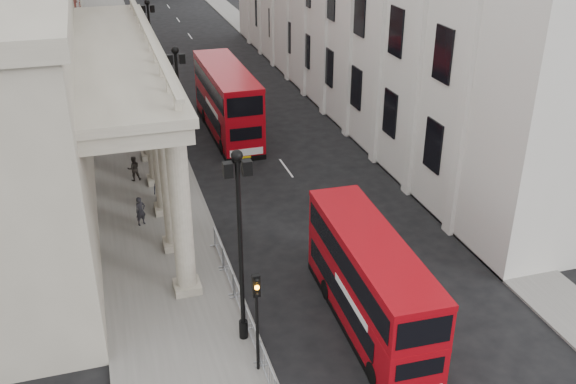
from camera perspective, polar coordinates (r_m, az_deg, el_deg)
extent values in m
cube|color=slate|center=(49.69, -13.59, 5.45)|extent=(6.00, 140.00, 0.12)
cube|color=slate|center=(52.96, 4.56, 7.41)|extent=(3.00, 140.00, 0.12)
cube|color=slate|center=(49.89, -10.21, 5.87)|extent=(0.20, 140.00, 0.14)
cylinder|color=black|center=(26.85, -3.97, -12.06)|extent=(0.36, 0.36, 0.80)
cylinder|color=black|center=(24.77, -4.23, -5.52)|extent=(0.18, 0.18, 8.00)
sphere|color=black|center=(22.88, -4.57, 3.23)|extent=(0.44, 0.44, 0.44)
cube|color=black|center=(23.15, -3.68, 2.20)|extent=(0.35, 0.35, 0.55)
cube|color=black|center=(23.02, -5.37, 1.99)|extent=(0.35, 0.35, 0.55)
cylinder|color=black|center=(40.45, -9.16, 1.68)|extent=(0.36, 0.36, 0.80)
cylinder|color=black|center=(39.11, -9.54, 6.48)|extent=(0.18, 0.18, 8.00)
sphere|color=black|center=(37.94, -10.00, 12.31)|extent=(0.44, 0.44, 0.44)
cube|color=black|center=(38.10, -9.41, 11.64)|extent=(0.35, 0.35, 0.55)
cube|color=black|center=(38.02, -10.47, 11.52)|extent=(0.35, 0.35, 0.55)
cylinder|color=black|center=(55.35, -11.65, 8.29)|extent=(0.36, 0.36, 0.80)
cylinder|color=black|center=(54.38, -11.99, 11.90)|extent=(0.18, 0.18, 8.00)
sphere|color=black|center=(53.54, -12.41, 16.14)|extent=(0.44, 0.44, 0.44)
cube|color=black|center=(53.66, -11.98, 15.66)|extent=(0.35, 0.35, 0.55)
cube|color=black|center=(53.60, -12.75, 15.58)|extent=(0.35, 0.35, 0.55)
cylinder|color=black|center=(24.53, -2.74, -12.44)|extent=(0.12, 0.12, 3.40)
cube|color=black|center=(23.24, -2.86, -8.30)|extent=(0.28, 0.22, 0.90)
sphere|color=black|center=(22.97, -2.79, -7.86)|extent=(0.18, 0.18, 0.18)
sphere|color=orange|center=(23.14, -2.78, -8.47)|extent=(0.18, 0.18, 0.18)
sphere|color=black|center=(23.31, -2.76, -9.08)|extent=(0.18, 0.18, 0.18)
cube|color=gray|center=(24.60, -1.76, -15.80)|extent=(0.50, 2.30, 1.10)
cube|color=gray|center=(26.34, -3.14, -12.50)|extent=(0.50, 2.30, 1.10)
cube|color=gray|center=(28.16, -4.31, -9.61)|extent=(0.50, 2.30, 1.10)
cube|color=gray|center=(30.06, -5.32, -7.07)|extent=(0.50, 2.30, 1.10)
cube|color=gray|center=(32.02, -6.19, -4.84)|extent=(0.50, 2.30, 1.10)
cube|color=#99070F|center=(27.34, 7.15, -9.52)|extent=(2.61, 9.75, 1.84)
cube|color=#99070F|center=(26.27, 7.38, -6.13)|extent=(2.61, 9.75, 1.61)
cube|color=#99070F|center=(25.79, 7.50, -4.40)|extent=(2.65, 9.79, 0.23)
cube|color=black|center=(27.99, 7.03, -11.32)|extent=(2.63, 9.75, 0.32)
cube|color=black|center=(27.21, 7.18, -9.13)|extent=(2.61, 7.91, 0.92)
cube|color=black|center=(26.22, 7.40, -5.96)|extent=(2.65, 9.20, 1.01)
cylinder|color=black|center=(25.10, 7.66, -15.69)|extent=(0.32, 0.93, 0.92)
cylinder|color=black|center=(25.83, 12.09, -14.68)|extent=(0.32, 0.93, 0.92)
cylinder|color=black|center=(29.20, 3.51, -8.62)|extent=(0.32, 0.93, 0.92)
cylinder|color=black|center=(29.83, 7.35, -7.97)|extent=(0.32, 0.93, 0.92)
cube|color=#A60710|center=(47.53, -5.39, 6.92)|extent=(2.80, 11.34, 2.15)
cube|color=#A60710|center=(46.84, -5.51, 9.50)|extent=(2.80, 11.34, 1.89)
cube|color=#A60710|center=(46.54, -5.57, 10.77)|extent=(2.84, 11.38, 0.27)
cube|color=black|center=(47.96, -5.33, 5.49)|extent=(2.82, 11.34, 0.38)
cube|color=black|center=(47.44, -5.41, 7.22)|extent=(2.84, 9.18, 1.08)
cube|color=black|center=(46.81, -5.51, 9.62)|extent=(2.85, 10.69, 1.19)
cube|color=white|center=(42.65, -3.71, 3.57)|extent=(2.26, 0.08, 0.48)
cube|color=yellow|center=(42.78, -3.70, 3.13)|extent=(0.59, 0.05, 0.14)
cylinder|color=black|center=(44.02, -5.79, 4.01)|extent=(0.35, 1.08, 1.08)
cylinder|color=black|center=(44.52, -2.72, 4.38)|extent=(0.35, 1.08, 1.08)
cylinder|color=black|center=(50.07, -7.37, 6.72)|extent=(0.35, 1.08, 1.08)
cylinder|color=black|center=(50.51, -4.64, 7.03)|extent=(0.35, 1.08, 1.08)
imported|color=black|center=(35.44, -12.97, -1.66)|extent=(0.70, 0.61, 1.62)
imported|color=black|center=(40.73, -13.56, 2.04)|extent=(0.84, 0.69, 1.59)
imported|color=black|center=(37.63, -11.23, 0.45)|extent=(0.99, 0.71, 1.88)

